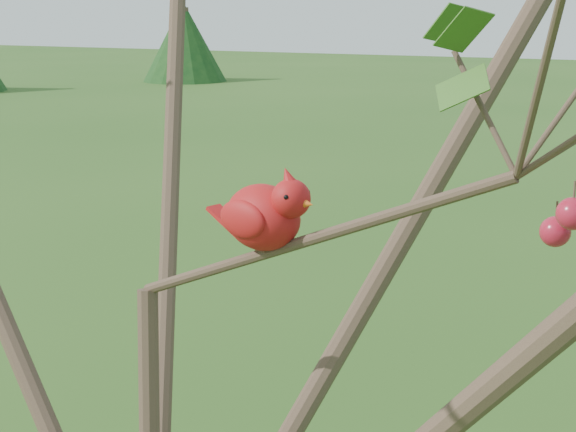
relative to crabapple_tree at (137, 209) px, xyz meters
The scene contains 2 objects.
crabapple_tree is the anchor object (origin of this frame).
cardinal 0.19m from the crabapple_tree, 33.47° to the left, with size 0.21×0.13×0.14m.
Camera 1 is at (0.76, -1.05, 2.41)m, focal length 55.00 mm.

